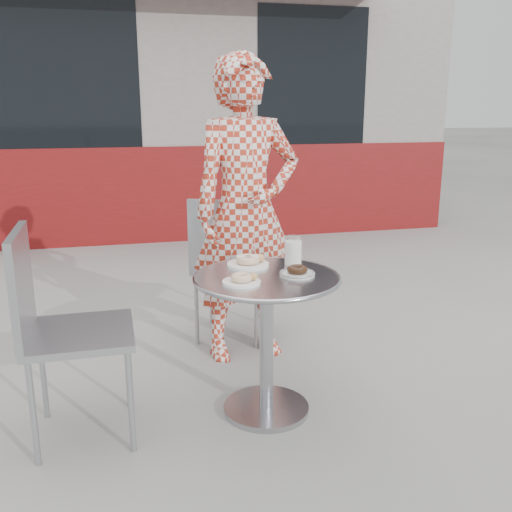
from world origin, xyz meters
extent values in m
plane|color=gray|center=(0.00, 0.00, 0.00)|extent=(60.00, 60.00, 0.00)
cube|color=gray|center=(0.00, 5.60, 1.50)|extent=(6.00, 4.00, 3.00)
cube|color=maroon|center=(0.00, 3.68, 0.50)|extent=(6.02, 0.20, 1.00)
cube|color=black|center=(-1.20, 3.61, 1.70)|extent=(1.60, 0.04, 1.40)
cube|color=black|center=(1.40, 3.61, 1.70)|extent=(1.20, 0.04, 1.40)
cylinder|color=#B7B7BC|center=(-0.05, -0.01, 0.01)|extent=(0.41, 0.41, 0.03)
cylinder|color=#B7B7BC|center=(-0.05, -0.01, 0.34)|extent=(0.06, 0.06, 0.65)
cylinder|color=#B7B7BC|center=(-0.05, -0.01, 0.67)|extent=(0.65, 0.65, 0.02)
torus|color=#B7B7BC|center=(-0.05, -0.01, 0.67)|extent=(0.67, 0.67, 0.02)
cube|color=#9FA1A6|center=(-0.01, 0.95, 0.46)|extent=(0.56, 0.56, 0.03)
cube|color=#9FA1A6|center=(-0.09, 0.76, 0.68)|extent=(0.40, 0.20, 0.42)
cube|color=#9FA1A6|center=(-0.86, 0.00, 0.47)|extent=(0.45, 0.45, 0.03)
cube|color=#9FA1A6|center=(-1.08, -0.01, 0.71)|extent=(0.04, 0.44, 0.44)
imported|color=#AA2C1A|center=(0.01, 0.67, 0.84)|extent=(0.67, 0.49, 1.69)
cylinder|color=white|center=(-0.09, 0.17, 0.68)|extent=(0.20, 0.20, 0.01)
torus|color=#CE864F|center=(-0.09, 0.17, 0.71)|extent=(0.11, 0.11, 0.04)
sphere|color=#B77A3F|center=(-0.03, 0.18, 0.71)|extent=(0.04, 0.04, 0.04)
cylinder|color=white|center=(-0.18, -0.09, 0.68)|extent=(0.16, 0.16, 0.01)
torus|color=#CE864F|center=(-0.18, -0.09, 0.70)|extent=(0.10, 0.10, 0.03)
sphere|color=#B77A3F|center=(-0.13, -0.09, 0.70)|extent=(0.03, 0.03, 0.03)
cylinder|color=white|center=(0.09, -0.03, 0.68)|extent=(0.16, 0.16, 0.01)
torus|color=black|center=(0.09, -0.03, 0.70)|extent=(0.09, 0.09, 0.03)
torus|color=black|center=(0.09, -0.03, 0.68)|extent=(0.16, 0.16, 0.01)
cylinder|color=white|center=(0.12, 0.15, 0.73)|extent=(0.08, 0.08, 0.11)
cylinder|color=white|center=(0.12, 0.15, 0.74)|extent=(0.09, 0.09, 0.14)
camera|label=1|loc=(-0.67, -2.37, 1.42)|focal=40.00mm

